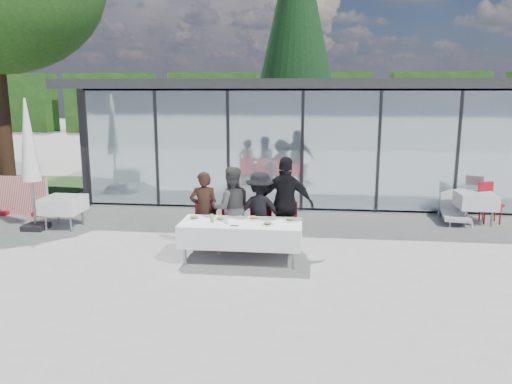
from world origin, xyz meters
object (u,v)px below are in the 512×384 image
at_px(diner_chair_a, 205,221).
at_px(diner_chair_c, 260,223).
at_px(plate_a, 194,218).
at_px(spare_chair_b, 453,193).
at_px(plate_c, 253,218).
at_px(conifer_tree, 296,21).
at_px(diner_a, 204,210).
at_px(diner_b, 231,208).
at_px(diner_chair_b, 232,222).
at_px(spare_table_right, 476,201).
at_px(plate_d, 290,220).
at_px(spare_chair_a, 488,200).
at_px(dining_table, 241,233).
at_px(spare_table_left, 63,205).
at_px(diner_c, 260,211).
at_px(plate_extra, 268,224).
at_px(lounger, 454,210).
at_px(diner_chair_d, 286,224).
at_px(diner_d, 286,204).
at_px(juice_bottle, 212,218).
at_px(market_umbrella, 29,147).
at_px(folded_eyeglasses, 234,226).

distance_m(diner_chair_a, diner_chair_c, 1.14).
height_order(plate_a, spare_chair_b, spare_chair_b).
xyz_separation_m(plate_c, conifer_tree, (0.29, 12.78, 5.21)).
bearing_deg(diner_a, diner_b, 168.53).
distance_m(diner_b, diner_chair_b, 0.30).
bearing_deg(spare_chair_b, diner_b, -145.44).
bearing_deg(spare_table_right, spare_chair_b, 103.94).
xyz_separation_m(diner_a, plate_d, (1.76, -0.54, -0.01)).
xyz_separation_m(diner_chair_a, conifer_tree, (1.36, 12.25, 5.45)).
relative_size(diner_chair_b, spare_chair_a, 1.00).
height_order(diner_chair_b, spare_chair_b, same).
xyz_separation_m(dining_table, diner_chair_a, (-0.86, 0.75, -0.00)).
distance_m(diner_b, spare_table_left, 4.28).
distance_m(diner_c, plate_extra, 0.91).
height_order(dining_table, spare_chair_a, spare_chair_a).
bearing_deg(spare_table_right, diner_c, -152.07).
relative_size(dining_table, lounger, 1.61).
xyz_separation_m(plate_c, spare_table_left, (-4.64, 1.57, -0.22)).
xyz_separation_m(spare_table_left, lounger, (9.25, 1.78, -0.30)).
relative_size(spare_chair_a, conifer_tree, 0.09).
distance_m(spare_table_left, lounger, 9.42).
xyz_separation_m(diner_chair_a, plate_a, (-0.06, -0.62, 0.24)).
bearing_deg(diner_chair_d, spare_table_left, 168.77).
xyz_separation_m(diner_d, spare_chair_a, (4.77, 2.76, -0.41)).
relative_size(dining_table, spare_chair_b, 2.32).
relative_size(plate_c, spare_chair_b, 0.25).
bearing_deg(plate_extra, dining_table, 162.25).
bearing_deg(dining_table, diner_chair_a, 138.91).
xyz_separation_m(diner_chair_b, diner_chair_d, (1.10, 0.00, 0.00)).
height_order(spare_chair_a, spare_chair_b, same).
distance_m(diner_chair_a, plate_c, 1.21).
xyz_separation_m(diner_a, plate_extra, (1.37, -0.88, -0.01)).
distance_m(dining_table, diner_b, 0.83).
bearing_deg(diner_b, diner_d, 165.11).
relative_size(juice_bottle, conifer_tree, 0.01).
xyz_separation_m(diner_chair_b, plate_c, (0.51, -0.53, 0.24)).
xyz_separation_m(diner_chair_c, spare_table_right, (4.95, 2.59, 0.02)).
height_order(diner_chair_c, spare_table_left, diner_chair_c).
height_order(diner_chair_b, plate_a, diner_chair_b).
distance_m(spare_chair_b, market_umbrella, 10.48).
xyz_separation_m(diner_c, plate_a, (-1.21, -0.59, -0.02)).
bearing_deg(diner_chair_b, spare_chair_a, 24.89).
bearing_deg(plate_extra, juice_bottle, 174.81).
bearing_deg(diner_a, folded_eyeglasses, 116.22).
relative_size(diner_chair_a, diner_d, 0.51).
distance_m(diner_d, plate_c, 0.79).
bearing_deg(spare_table_left, diner_chair_b, -14.11).
height_order(diner_chair_a, diner_b, diner_b).
bearing_deg(juice_bottle, diner_c, 43.71).
relative_size(plate_extra, spare_table_right, 0.28).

